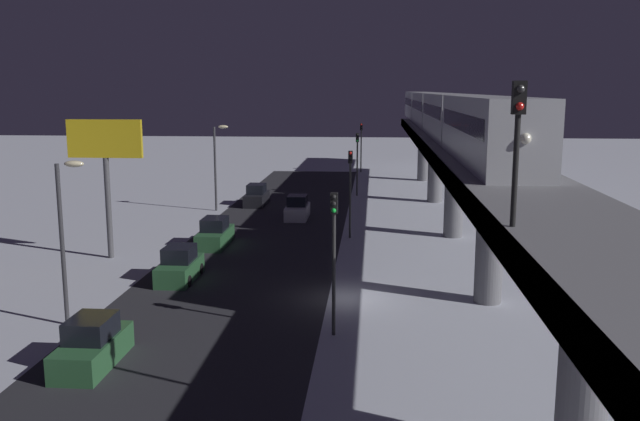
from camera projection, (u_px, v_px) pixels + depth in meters
ground_plane at (345, 298)px, 35.28m from camera, size 240.00×240.00×0.00m
avenue_asphalt at (225, 295)px, 35.78m from camera, size 11.00×109.81×0.01m
elevated_railway at (491, 185)px, 33.64m from camera, size 5.00×109.81×7.00m
subway_train at (438, 111)px, 62.65m from camera, size 2.94×74.07×3.40m
rail_signal at (518, 128)px, 18.33m from camera, size 0.36×0.41×4.00m
sedan_green at (180, 267)px, 38.57m from camera, size 1.91×4.25×1.97m
sedan_green_2 at (92, 346)px, 26.63m from camera, size 1.80×4.33×1.97m
sedan_black at (257, 196)px, 63.64m from camera, size 1.80×4.52×1.97m
sedan_white at (297, 209)px, 56.95m from camera, size 1.80×4.10×1.97m
sedan_green_3 at (215, 234)px, 47.08m from camera, size 1.80×4.65×1.97m
traffic_light_near at (334, 243)px, 29.30m from camera, size 0.32×0.44×6.40m
traffic_light_mid at (350, 181)px, 48.88m from camera, size 0.32×0.44×6.40m
traffic_light_far at (357, 155)px, 68.46m from camera, size 0.32×0.44×6.40m
traffic_light_distant at (361, 140)px, 88.04m from camera, size 0.32×0.44×6.40m
commercial_billboard at (105, 153)px, 42.60m from camera, size 4.80×0.36×8.90m
street_lamp_near at (66, 223)px, 30.49m from camera, size 1.35×0.44×7.65m
street_lamp_far at (217, 157)px, 59.93m from camera, size 1.35×0.44×7.65m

